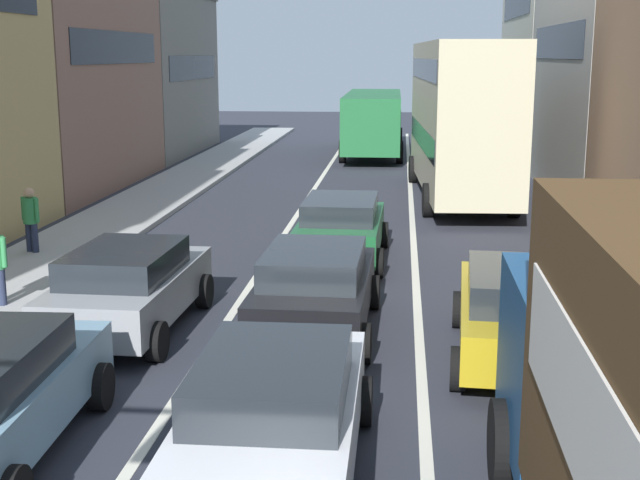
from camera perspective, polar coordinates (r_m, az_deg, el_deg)
The scene contains 11 objects.
sidewalk_left at distance 23.93m, azimuth -14.33°, elevation 0.77°, with size 2.60×64.00×0.14m, color #A3A3A3.
lane_stripe_left at distance 22.76m, azimuth -2.38°, elevation 0.40°, with size 0.16×60.00×0.01m, color silver.
lane_stripe_right at distance 22.57m, azimuth 6.21°, elevation 0.23°, with size 0.16×60.00×0.01m, color silver.
sedan_centre_lane_second at distance 9.69m, azimuth -3.01°, elevation -11.31°, with size 2.07×4.30×1.49m.
hatchback_centre_lane_third at distance 14.56m, azimuth -0.33°, elevation -3.17°, with size 2.12×4.33×1.49m.
sedan_left_lane_third at distance 15.01m, azimuth -12.60°, elevation -3.00°, with size 2.15×4.34×1.49m.
coupe_centre_lane_fourth at distance 19.65m, azimuth 1.41°, elevation 0.87°, with size 2.12×4.33×1.49m.
sedan_right_lane_behind_truck at distance 13.62m, azimuth 13.15°, elevation -4.60°, with size 2.30×4.41×1.49m.
bus_mid_queue_primary at distance 28.28m, azimuth 9.36°, elevation 8.34°, with size 3.20×10.61×5.06m.
bus_far_queue_secondary at distance 40.82m, azimuth 3.57°, elevation 8.11°, with size 2.85×10.52×2.90m.
pedestrian_near_kerb at distance 21.05m, azimuth -18.68°, elevation 1.40°, with size 0.50×0.34×1.66m.
Camera 1 is at (1.32, -2.08, 4.66)m, focal length 48.13 mm.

